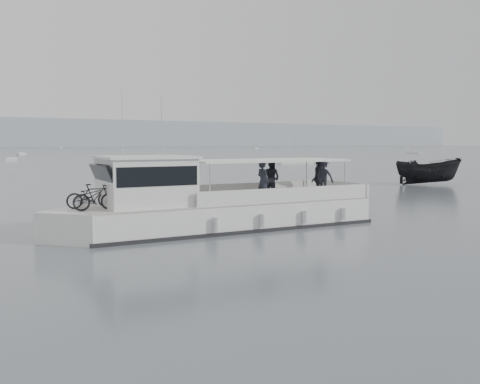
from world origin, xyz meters
TOP-DOWN VIEW (x-y plane):
  - ground at (0.00, 0.00)m, footprint 1400.00×1400.00m
  - tour_boat at (-0.67, -1.04)m, footprint 15.16×4.62m
  - dark_motorboat at (29.19, 10.77)m, footprint 6.70×4.91m

SIDE VIEW (x-z plane):
  - ground at x=0.00m, z-range 0.00..0.00m
  - tour_boat at x=-0.67m, z-range -2.12..4.19m
  - dark_motorboat at x=29.19m, z-range 0.00..2.43m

